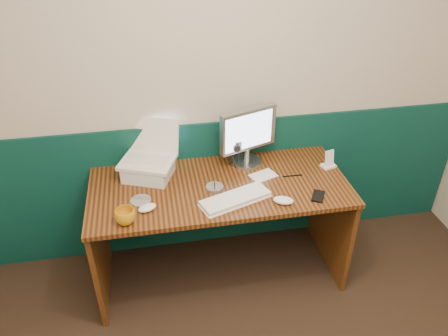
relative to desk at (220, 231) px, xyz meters
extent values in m
cube|color=beige|center=(0.13, 0.37, 0.88)|extent=(3.50, 0.04, 2.50)
cube|color=#083633|center=(0.13, 0.36, 0.12)|extent=(3.48, 0.02, 1.00)
cube|color=#341709|center=(0.00, 0.00, 0.00)|extent=(1.60, 0.70, 0.75)
cube|color=silver|center=(-0.43, 0.18, 0.42)|extent=(0.35, 0.33, 0.10)
cube|color=white|center=(0.06, -0.18, 0.39)|extent=(0.44, 0.27, 0.02)
ellipsoid|color=white|center=(0.33, -0.25, 0.39)|extent=(0.14, 0.11, 0.04)
ellipsoid|color=white|center=(-0.45, -0.17, 0.39)|extent=(0.13, 0.10, 0.04)
imported|color=orange|center=(-0.57, -0.26, 0.42)|extent=(0.13, 0.13, 0.09)
cylinder|color=#B4BDC5|center=(-0.04, -0.04, 0.39)|extent=(0.11, 0.11, 0.02)
cylinder|color=silver|center=(-0.48, -0.07, 0.38)|extent=(0.12, 0.12, 0.00)
cylinder|color=black|center=(0.47, 0.01, 0.38)|extent=(0.13, 0.01, 0.01)
cube|color=silver|center=(0.29, 0.05, 0.38)|extent=(0.19, 0.16, 0.00)
cube|color=white|center=(0.74, 0.08, 0.38)|extent=(0.10, 0.09, 0.02)
cube|color=white|center=(0.74, 0.08, 0.44)|extent=(0.07, 0.04, 0.11)
cube|color=black|center=(0.55, -0.23, 0.38)|extent=(0.11, 0.13, 0.01)
camera|label=1|loc=(-0.38, -2.18, 1.92)|focal=35.00mm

